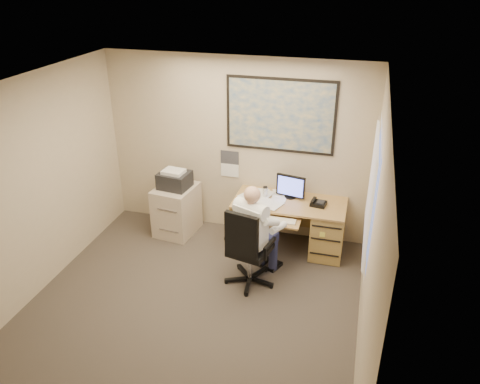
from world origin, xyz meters
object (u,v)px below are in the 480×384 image
(desk, at_px, (311,223))
(office_chair, at_px, (250,263))
(person, at_px, (251,235))
(filing_cabinet, at_px, (176,206))

(desk, xyz_separation_m, office_chair, (-0.65, -1.05, -0.11))
(person, bearing_deg, office_chair, -59.42)
(filing_cabinet, distance_m, person, 1.70)
(person, bearing_deg, desk, 78.25)
(desk, height_order, person, person)
(desk, bearing_deg, filing_cabinet, -178.67)
(office_chair, xyz_separation_m, person, (-0.01, 0.08, 0.36))
(office_chair, bearing_deg, desk, 70.21)
(filing_cabinet, xyz_separation_m, office_chair, (1.43, -1.00, -0.13))
(desk, distance_m, office_chair, 1.24)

